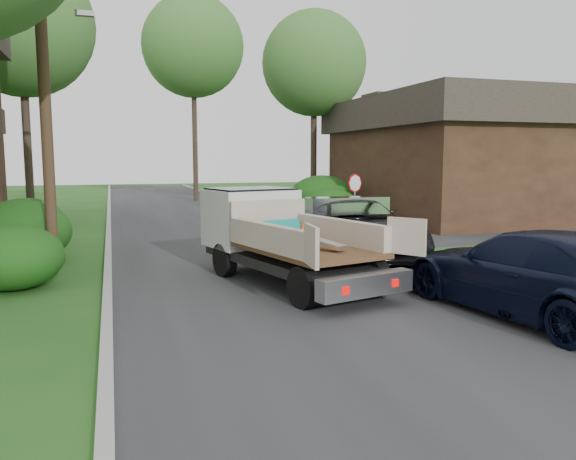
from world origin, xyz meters
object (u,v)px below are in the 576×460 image
(house_right, at_px, (454,157))
(tree_center_far, at_px, (193,46))
(stop_sign, at_px, (355,191))
(utility_pole, at_px, (44,77))
(navy_suv, at_px, (533,273))
(tree_left_far, at_px, (20,24))
(flatbed_truck, at_px, (271,231))
(tree_right_far, at_px, (314,64))
(black_pickup, at_px, (353,229))

(house_right, bearing_deg, tree_center_far, 124.51)
(stop_sign, relative_size, utility_pole, 0.25)
(tree_center_far, distance_m, navy_suv, 34.09)
(tree_left_far, xyz_separation_m, flatbed_truck, (7.41, -14.63, -7.75))
(tree_right_far, bearing_deg, navy_suv, -99.34)
(stop_sign, distance_m, house_right, 9.37)
(tree_right_far, distance_m, black_pickup, 17.80)
(utility_pole, bearing_deg, tree_left_far, 99.54)
(utility_pole, xyz_separation_m, house_right, (18.48, 9.02, -2.01))
(tree_center_far, bearing_deg, stop_sign, -81.34)
(navy_suv, bearing_deg, flatbed_truck, -57.66)
(house_right, distance_m, tree_center_far, 20.93)
(tree_center_far, xyz_separation_m, flatbed_truck, (-2.09, -27.63, -9.74))
(stop_sign, distance_m, navy_suv, 11.62)
(flatbed_truck, bearing_deg, black_pickup, 18.95)
(tree_right_far, xyz_separation_m, tree_center_far, (-5.50, 10.00, 2.50))
(stop_sign, height_order, black_pickup, stop_sign)
(stop_sign, bearing_deg, utility_pole, -159.38)
(utility_pole, bearing_deg, tree_right_far, 49.16)
(utility_pole, height_order, tree_right_far, tree_right_far)
(tree_right_far, bearing_deg, stop_sign, -101.81)
(house_right, height_order, tree_right_far, tree_right_far)
(stop_sign, xyz_separation_m, flatbed_truck, (-5.29, -6.63, -0.54))
(stop_sign, distance_m, flatbed_truck, 8.50)
(house_right, bearing_deg, tree_right_far, 132.51)
(house_right, relative_size, black_pickup, 1.98)
(utility_pole, bearing_deg, tree_center_far, 73.35)
(house_right, xyz_separation_m, tree_center_far, (-11.00, 16.00, 7.82))
(tree_left_far, relative_size, tree_center_far, 0.84)
(stop_sign, xyz_separation_m, tree_left_far, (-12.70, 8.00, 7.20))
(tree_left_far, xyz_separation_m, navy_suv, (11.30, -19.50, -8.13))
(house_right, xyz_separation_m, flatbed_truck, (-13.09, -11.63, -1.92))
(utility_pole, distance_m, flatbed_truck, 7.17)
(tree_right_far, relative_size, navy_suv, 1.95)
(house_right, bearing_deg, tree_left_far, 171.67)
(house_right, height_order, tree_left_far, tree_left_far)
(flatbed_truck, height_order, black_pickup, flatbed_truck)
(flatbed_truck, bearing_deg, navy_suv, -65.94)
(tree_center_far, bearing_deg, black_pickup, -87.47)
(stop_sign, height_order, tree_left_far, tree_left_far)
(stop_sign, bearing_deg, navy_suv, -96.94)
(house_right, relative_size, tree_center_far, 0.89)
(stop_sign, relative_size, black_pickup, 0.38)
(navy_suv, bearing_deg, house_right, -125.44)
(utility_pole, xyz_separation_m, tree_left_far, (-2.02, 12.02, 3.81))
(house_right, distance_m, tree_right_far, 9.72)
(black_pickup, bearing_deg, tree_right_far, 79.62)
(house_right, bearing_deg, navy_suv, -119.14)
(tree_right_far, xyz_separation_m, navy_suv, (-3.70, -22.50, -7.62))
(stop_sign, height_order, tree_center_far, tree_center_far)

